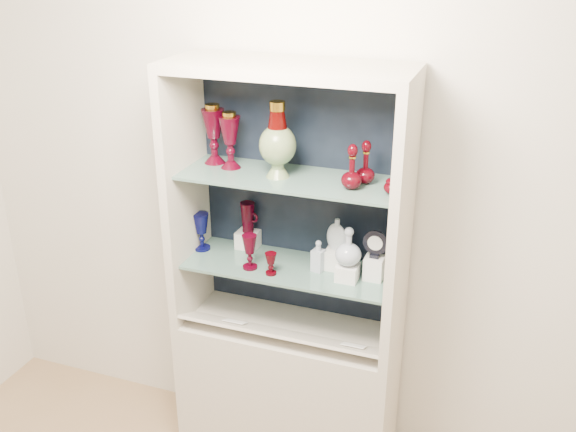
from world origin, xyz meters
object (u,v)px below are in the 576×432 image
(pedestal_lamp_right, at_px, (230,140))
(pedestal_lamp_left, at_px, (214,134))
(cobalt_goblet, at_px, (201,231))
(ruby_pitcher, at_px, (248,217))
(enamel_urn, at_px, (278,140))
(ruby_goblet_tall, at_px, (250,252))
(ruby_decanter_b, at_px, (352,165))
(clear_round_decanter, at_px, (348,247))
(clear_square_bottle, at_px, (318,256))
(cameo_medallion, at_px, (375,244))
(lidded_bowl, at_px, (393,184))
(ruby_goblet_small, at_px, (271,264))
(ruby_decanter_a, at_px, (366,160))
(flat_flask, at_px, (337,234))

(pedestal_lamp_right, bearing_deg, pedestal_lamp_left, 158.56)
(cobalt_goblet, bearing_deg, ruby_pitcher, 26.19)
(enamel_urn, xyz_separation_m, ruby_pitcher, (-0.20, 0.13, -0.43))
(enamel_urn, height_order, ruby_goblet_tall, enamel_urn)
(ruby_decanter_b, xyz_separation_m, clear_round_decanter, (-0.00, 0.02, -0.36))
(cobalt_goblet, height_order, ruby_pitcher, ruby_pitcher)
(clear_square_bottle, xyz_separation_m, cameo_medallion, (0.24, 0.01, 0.09))
(enamel_urn, bearing_deg, pedestal_lamp_left, 167.05)
(lidded_bowl, xyz_separation_m, cobalt_goblet, (-0.88, 0.07, -0.37))
(pedestal_lamp_right, bearing_deg, cameo_medallion, -0.72)
(cameo_medallion, bearing_deg, ruby_goblet_small, -162.52)
(cameo_medallion, bearing_deg, ruby_pitcher, 173.35)
(enamel_urn, relative_size, ruby_goblet_small, 3.15)
(pedestal_lamp_right, xyz_separation_m, ruby_goblet_small, (0.23, -0.12, -0.49))
(ruby_decanter_b, height_order, ruby_goblet_small, ruby_decanter_b)
(cobalt_goblet, distance_m, cameo_medallion, 0.82)
(ruby_goblet_small, bearing_deg, ruby_decanter_b, 8.13)
(ruby_decanter_a, xyz_separation_m, clear_square_bottle, (-0.18, -0.02, -0.45))
(ruby_goblet_small, relative_size, cameo_medallion, 0.79)
(flat_flask, bearing_deg, cameo_medallion, 10.30)
(ruby_goblet_tall, relative_size, cameo_medallion, 1.25)
(enamel_urn, xyz_separation_m, lidded_bowl, (0.49, -0.04, -0.12))
(clear_square_bottle, relative_size, clear_round_decanter, 0.87)
(ruby_goblet_small, bearing_deg, ruby_decanter_a, 18.93)
(ruby_decanter_a, height_order, ruby_pitcher, ruby_decanter_a)
(pedestal_lamp_right, bearing_deg, cobalt_goblet, -179.75)
(ruby_decanter_a, height_order, lidded_bowl, ruby_decanter_a)
(cobalt_goblet, bearing_deg, flat_flask, 2.67)
(ruby_decanter_b, relative_size, cameo_medallion, 1.54)
(pedestal_lamp_right, xyz_separation_m, ruby_decanter_b, (0.55, -0.07, -0.03))
(pedestal_lamp_left, bearing_deg, lidded_bowl, -7.84)
(ruby_pitcher, xyz_separation_m, clear_square_bottle, (0.38, -0.11, -0.08))
(ruby_decanter_b, distance_m, clear_round_decanter, 0.37)
(pedestal_lamp_left, height_order, cameo_medallion, pedestal_lamp_left)
(pedestal_lamp_right, bearing_deg, ruby_decanter_a, 0.46)
(pedestal_lamp_left, distance_m, ruby_decanter_b, 0.66)
(ruby_pitcher, relative_size, flat_flask, 0.96)
(lidded_bowl, bearing_deg, clear_round_decanter, 174.02)
(clear_square_bottle, bearing_deg, cameo_medallion, 2.75)
(ruby_pitcher, xyz_separation_m, clear_round_decanter, (0.52, -0.15, 0.00))
(pedestal_lamp_right, relative_size, lidded_bowl, 3.10)
(lidded_bowl, height_order, flat_flask, lidded_bowl)
(ruby_decanter_a, bearing_deg, clear_square_bottle, -172.31)
(ruby_goblet_small, bearing_deg, ruby_pitcher, 132.37)
(ruby_pitcher, bearing_deg, pedestal_lamp_right, -92.66)
(ruby_decanter_b, height_order, cobalt_goblet, ruby_decanter_b)
(ruby_decanter_a, xyz_separation_m, ruby_goblet_tall, (-0.47, -0.10, -0.44))
(pedestal_lamp_right, height_order, enamel_urn, enamel_urn)
(enamel_urn, bearing_deg, cameo_medallion, 3.96)
(enamel_urn, bearing_deg, clear_round_decanter, -3.51)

